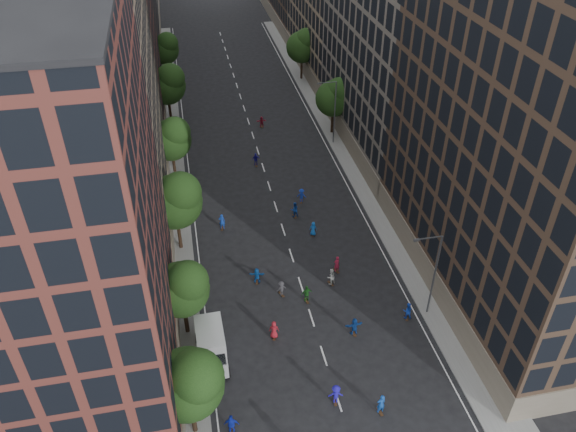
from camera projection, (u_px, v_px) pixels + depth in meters
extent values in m
plane|color=black|center=(264.00, 169.00, 72.29)|extent=(240.00, 240.00, 0.00)
cube|color=slate|center=(168.00, 150.00, 76.25)|extent=(4.00, 105.00, 0.15)
cube|color=slate|center=(338.00, 133.00, 80.10)|extent=(4.00, 105.00, 0.15)
cube|color=brown|center=(49.00, 229.00, 37.44)|extent=(14.00, 22.00, 30.00)
cube|color=#806B53|center=(78.00, 68.00, 55.25)|extent=(14.00, 26.00, 34.00)
cube|color=brown|center=(99.00, 26.00, 75.21)|extent=(14.00, 20.00, 28.00)
cube|color=#402E22|center=(543.00, 112.00, 44.94)|extent=(14.00, 30.00, 36.00)
cube|color=#625A51|center=(408.00, 22.00, 68.76)|extent=(14.00, 28.00, 33.00)
cylinder|color=black|center=(193.00, 415.00, 40.85)|extent=(0.36, 0.36, 3.96)
sphere|color=black|center=(188.00, 384.00, 38.72)|extent=(5.20, 5.20, 5.20)
sphere|color=black|center=(196.00, 377.00, 37.65)|extent=(3.90, 3.90, 3.90)
cylinder|color=black|center=(186.00, 318.00, 48.83)|extent=(0.36, 0.36, 3.70)
sphere|color=black|center=(181.00, 289.00, 46.85)|extent=(4.80, 4.80, 4.80)
sphere|color=black|center=(187.00, 282.00, 45.86)|extent=(3.60, 3.60, 3.60)
cylinder|color=black|center=(179.00, 232.00, 58.17)|extent=(0.36, 0.36, 4.22)
sphere|color=black|center=(175.00, 202.00, 55.90)|extent=(5.60, 5.60, 5.60)
sphere|color=black|center=(180.00, 193.00, 54.75)|extent=(4.20, 4.20, 4.20)
cylinder|color=black|center=(174.00, 165.00, 69.35)|extent=(0.36, 0.36, 3.87)
sphere|color=black|center=(171.00, 140.00, 67.27)|extent=(5.00, 5.00, 5.00)
sphere|color=black|center=(175.00, 132.00, 66.24)|extent=(3.75, 3.75, 3.75)
cylinder|color=black|center=(170.00, 109.00, 81.95)|extent=(0.36, 0.36, 4.05)
sphere|color=black|center=(167.00, 86.00, 79.78)|extent=(5.40, 5.40, 5.40)
sphere|color=black|center=(170.00, 78.00, 78.66)|extent=(4.05, 4.05, 4.05)
cylinder|color=black|center=(167.00, 70.00, 94.69)|extent=(0.36, 0.36, 3.78)
sphere|color=black|center=(164.00, 50.00, 92.66)|extent=(4.80, 4.80, 4.80)
sphere|color=black|center=(167.00, 43.00, 91.66)|extent=(3.60, 3.60, 3.60)
cylinder|color=black|center=(332.00, 121.00, 79.31)|extent=(0.36, 0.36, 3.74)
sphere|color=black|center=(333.00, 99.00, 77.30)|extent=(5.00, 5.00, 5.00)
sphere|color=black|center=(339.00, 91.00, 76.27)|extent=(3.75, 3.75, 3.75)
cylinder|color=black|center=(301.00, 68.00, 95.07)|extent=(0.36, 0.36, 3.96)
sphere|color=black|center=(302.00, 47.00, 92.94)|extent=(5.20, 5.20, 5.20)
sphere|color=black|center=(306.00, 40.00, 91.87)|extent=(3.90, 3.90, 3.90)
cylinder|color=#595B60|center=(434.00, 276.00, 49.19)|extent=(0.18, 0.18, 9.00)
cylinder|color=#595B60|center=(429.00, 238.00, 46.34)|extent=(2.40, 0.12, 0.12)
cube|color=#595B60|center=(416.00, 240.00, 46.19)|extent=(0.50, 0.22, 0.15)
cylinder|color=#595B60|center=(335.00, 113.00, 75.29)|extent=(0.18, 0.18, 9.00)
cylinder|color=#595B60|center=(327.00, 82.00, 72.44)|extent=(2.40, 0.12, 0.12)
cube|color=#595B60|center=(319.00, 83.00, 72.29)|extent=(0.50, 0.22, 0.15)
cube|color=#BBBBBE|center=(210.00, 340.00, 47.13)|extent=(2.37, 3.97, 2.40)
cube|color=#BBBBBE|center=(214.00, 366.00, 45.50)|extent=(2.22, 1.79, 1.53)
cube|color=black|center=(213.00, 360.00, 45.08)|extent=(1.99, 1.46, 0.11)
cylinder|color=black|center=(202.00, 377.00, 45.48)|extent=(0.29, 0.83, 0.83)
cylinder|color=black|center=(229.00, 372.00, 45.86)|extent=(0.29, 0.83, 0.83)
cylinder|color=black|center=(197.00, 338.00, 48.83)|extent=(0.29, 0.83, 0.83)
cylinder|color=black|center=(222.00, 334.00, 49.21)|extent=(0.29, 0.83, 0.83)
imported|color=#13439F|center=(381.00, 404.00, 42.77)|extent=(0.77, 0.57, 1.94)
imported|color=#173FBC|center=(407.00, 311.00, 50.78)|extent=(0.98, 0.83, 1.76)
imported|color=#1F15AF|center=(336.00, 395.00, 43.54)|extent=(1.26, 0.84, 1.81)
imported|color=#162AB8|center=(232.00, 425.00, 41.35)|extent=(1.21, 0.70, 1.94)
imported|color=navy|center=(354.00, 327.00, 49.27)|extent=(1.65, 0.63, 1.74)
imported|color=maroon|center=(274.00, 330.00, 48.92)|extent=(0.97, 0.73, 1.79)
imported|color=maroon|center=(337.00, 264.00, 55.93)|extent=(0.78, 0.65, 1.83)
imported|color=silver|center=(331.00, 277.00, 54.42)|extent=(1.07, 0.96, 1.81)
imported|color=#3B3A3F|center=(281.00, 289.00, 53.28)|extent=(1.15, 0.89, 1.57)
imported|color=#1A591A|center=(307.00, 294.00, 52.51)|extent=(1.12, 0.59, 1.83)
imported|color=#1552AA|center=(257.00, 276.00, 54.68)|extent=(1.60, 0.79, 1.66)
imported|color=blue|center=(313.00, 229.00, 60.72)|extent=(0.95, 0.80, 1.66)
imported|color=#153EB0|center=(222.00, 222.00, 61.59)|extent=(0.77, 0.61, 1.87)
imported|color=#123C9A|center=(294.00, 210.00, 63.43)|extent=(0.97, 0.79, 1.86)
imported|color=#1430A8|center=(302.00, 196.00, 65.86)|extent=(1.27, 1.00, 1.72)
imported|color=#18118F|center=(256.00, 160.00, 72.57)|extent=(1.02, 0.45, 1.73)
imported|color=#A01A35|center=(262.00, 122.00, 81.42)|extent=(1.47, 0.53, 1.56)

